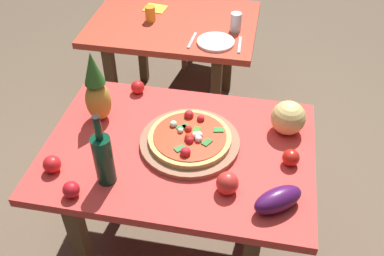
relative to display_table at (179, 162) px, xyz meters
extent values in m
plane|color=brown|center=(0.00, 0.00, -0.63)|extent=(10.00, 10.00, 0.00)
cube|color=#51371F|center=(-0.36, -0.36, -0.29)|extent=(0.06, 0.06, 0.68)
cube|color=#51371F|center=(-0.36, 0.36, -0.29)|extent=(0.06, 0.06, 0.68)
cube|color=#51371F|center=(0.36, 0.36, -0.29)|extent=(0.06, 0.06, 0.68)
cube|color=red|center=(0.00, 0.00, 0.07)|extent=(1.15, 0.81, 0.04)
cube|color=#51371F|center=(-0.61, 0.79, -0.29)|extent=(0.06, 0.06, 0.68)
cube|color=#51371F|center=(0.05, 0.79, -0.29)|extent=(0.06, 0.06, 0.68)
cube|color=#51371F|center=(-0.61, 1.45, -0.29)|extent=(0.06, 0.06, 0.68)
cube|color=#51371F|center=(0.05, 1.45, -0.29)|extent=(0.06, 0.06, 0.68)
cube|color=#D0412B|center=(-0.28, 1.12, 0.07)|extent=(1.05, 0.76, 0.04)
cube|color=#905D43|center=(0.05, 1.94, -0.42)|extent=(0.04, 0.04, 0.41)
cube|color=#905D43|center=(-0.27, 1.99, -0.42)|extent=(0.04, 0.04, 0.41)
cube|color=#905D43|center=(0.00, 1.61, -0.42)|extent=(0.04, 0.04, 0.41)
cube|color=#905D43|center=(-0.33, 1.67, -0.42)|extent=(0.04, 0.04, 0.41)
cube|color=#905D43|center=(-0.14, 1.80, -0.20)|extent=(0.46, 0.46, 0.04)
cylinder|color=#905D43|center=(0.04, 0.03, 0.11)|extent=(0.43, 0.43, 0.02)
cylinder|color=#E3B15E|center=(0.04, 0.03, 0.13)|extent=(0.36, 0.36, 0.02)
cylinder|color=red|center=(0.04, 0.03, 0.14)|extent=(0.31, 0.31, 0.00)
sphere|color=red|center=(0.05, -0.09, 0.16)|extent=(0.04, 0.04, 0.04)
sphere|color=red|center=(0.05, -0.01, 0.15)|extent=(0.04, 0.04, 0.04)
sphere|color=red|center=(0.02, 0.15, 0.16)|extent=(0.04, 0.04, 0.04)
sphere|color=red|center=(0.05, 0.00, 0.16)|extent=(0.04, 0.04, 0.04)
sphere|color=red|center=(0.07, 0.13, 0.15)|extent=(0.03, 0.03, 0.03)
sphere|color=red|center=(0.03, 0.06, 0.15)|extent=(0.03, 0.03, 0.03)
cube|color=#2B8630|center=(0.16, 0.08, 0.15)|extent=(0.05, 0.04, 0.00)
cube|color=#2B6E38|center=(0.02, 0.07, 0.15)|extent=(0.05, 0.05, 0.00)
cube|color=#368023|center=(0.07, 0.06, 0.15)|extent=(0.03, 0.05, 0.00)
cube|color=#337A39|center=(0.02, -0.06, 0.15)|extent=(0.05, 0.05, 0.00)
cube|color=#28742B|center=(0.12, -0.01, 0.15)|extent=(0.05, 0.05, 0.00)
cube|color=#227730|center=(0.00, 0.06, 0.15)|extent=(0.05, 0.05, 0.00)
sphere|color=white|center=(0.07, 0.02, 0.16)|extent=(0.03, 0.03, 0.03)
sphere|color=white|center=(-0.04, 0.08, 0.16)|extent=(0.03, 0.03, 0.03)
sphere|color=white|center=(0.08, 0.02, 0.16)|extent=(0.03, 0.03, 0.03)
sphere|color=white|center=(0.09, 0.00, 0.15)|extent=(0.03, 0.03, 0.03)
sphere|color=white|center=(0.00, 0.04, 0.15)|extent=(0.02, 0.02, 0.02)
cylinder|color=#0B3823|center=(-0.24, -0.24, 0.20)|extent=(0.08, 0.08, 0.22)
cylinder|color=#0B3823|center=(-0.24, -0.24, 0.36)|extent=(0.03, 0.03, 0.09)
cylinder|color=black|center=(-0.24, -0.24, 0.41)|extent=(0.03, 0.03, 0.02)
ellipsoid|color=gold|center=(-0.40, 0.12, 0.19)|extent=(0.11, 0.11, 0.20)
cone|color=#296724|center=(-0.40, 0.12, 0.37)|extent=(0.09, 0.09, 0.15)
sphere|color=#F0CE77|center=(0.45, 0.19, 0.17)|extent=(0.15, 0.15, 0.15)
ellipsoid|color=red|center=(0.24, -0.21, 0.14)|extent=(0.09, 0.09, 0.10)
ellipsoid|color=#48154D|center=(0.43, -0.25, 0.14)|extent=(0.21, 0.19, 0.09)
sphere|color=red|center=(-0.28, 0.35, 0.13)|extent=(0.07, 0.07, 0.07)
sphere|color=red|center=(-0.47, -0.23, 0.13)|extent=(0.07, 0.07, 0.07)
sphere|color=red|center=(-0.34, -0.34, 0.13)|extent=(0.07, 0.07, 0.07)
sphere|color=red|center=(0.47, -0.01, 0.13)|extent=(0.07, 0.07, 0.07)
cylinder|color=#F4A129|center=(-0.42, 1.10, 0.14)|extent=(0.06, 0.06, 0.09)
cylinder|color=silver|center=(0.12, 1.07, 0.15)|extent=(0.07, 0.07, 0.11)
cylinder|color=white|center=(0.03, 0.90, 0.10)|extent=(0.22, 0.22, 0.02)
cube|color=silver|center=(-0.11, 0.90, 0.10)|extent=(0.03, 0.18, 0.01)
cube|color=silver|center=(0.17, 0.90, 0.10)|extent=(0.03, 0.18, 0.01)
cube|color=yellow|center=(-0.43, 1.26, 0.10)|extent=(0.15, 0.14, 0.01)
camera|label=1|loc=(0.31, -1.32, 1.39)|focal=40.58mm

